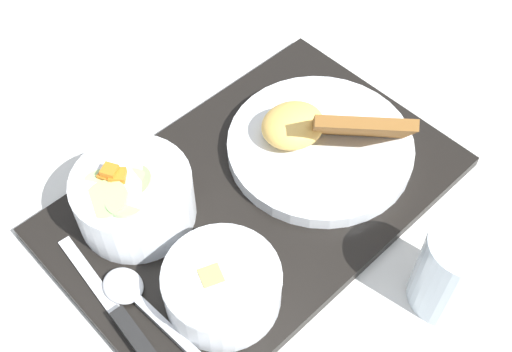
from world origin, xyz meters
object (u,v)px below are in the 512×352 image
Objects in this scene: bowl_soup at (222,285)px; glass_water at (452,274)px; plate_main at (321,141)px; spoon at (139,301)px; knife at (125,324)px; bowl_salad at (133,196)px.

glass_water reaches higher than bowl_soup.
plate_main is at bearing 13.47° from bowl_soup.
glass_water is (0.16, -0.16, 0.00)m from bowl_soup.
spoon is at bearing 137.72° from bowl_soup.
plate_main is 1.21× the size of knife.
plate_main is 0.28m from spoon.
spoon is at bearing 179.03° from plate_main.
bowl_soup is 0.09m from spoon.
knife reaches higher than spoon.
glass_water reaches higher than spoon.
plate_main reaches higher than spoon.
glass_water is at bearing -104.42° from plate_main.
glass_water is (0.25, -0.21, 0.03)m from knife.
knife is 1.15× the size of spoon.
glass_water reaches higher than knife.
bowl_soup is 1.14× the size of glass_water.
glass_water is at bearing -62.85° from bowl_salad.
knife is (-0.09, 0.05, -0.02)m from bowl_soup.
knife is (-0.09, -0.09, -0.03)m from bowl_salad.
plate_main is 0.30m from knife.
glass_water is (-0.05, -0.21, 0.01)m from plate_main.
plate_main is 0.22m from glass_water.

